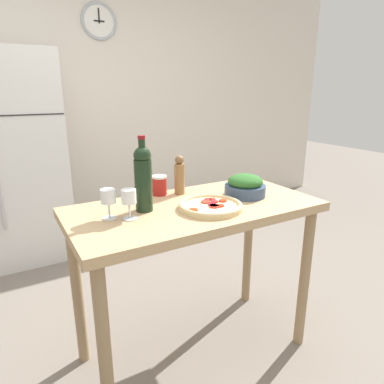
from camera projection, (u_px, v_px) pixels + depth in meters
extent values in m
plane|color=slate|center=(195.00, 350.00, 1.97)|extent=(14.00, 14.00, 0.00)
cube|color=silver|center=(84.00, 104.00, 3.40)|extent=(6.40, 0.06, 2.60)
torus|color=#A8ADB2|center=(99.00, 21.00, 3.25)|extent=(0.35, 0.03, 0.35)
cylinder|color=white|center=(99.00, 21.00, 3.25)|extent=(0.30, 0.01, 0.30)
cube|color=black|center=(99.00, 21.00, 3.24)|extent=(0.10, 0.01, 0.01)
cube|color=black|center=(99.00, 16.00, 3.23)|extent=(0.01, 0.01, 0.13)
cube|color=silver|center=(24.00, 159.00, 2.91)|extent=(0.63, 0.66, 1.74)
cube|color=black|center=(20.00, 115.00, 2.52)|extent=(0.61, 0.01, 0.01)
cube|color=tan|center=(195.00, 209.00, 1.72)|extent=(1.25, 0.62, 0.05)
cylinder|color=#967A55|center=(105.00, 355.00, 1.37)|extent=(0.06, 0.06, 0.84)
cylinder|color=#967A55|center=(304.00, 279.00, 1.91)|extent=(0.06, 0.06, 0.84)
cylinder|color=#967A55|center=(77.00, 293.00, 1.78)|extent=(0.06, 0.06, 0.84)
cylinder|color=#967A55|center=(248.00, 246.00, 2.33)|extent=(0.06, 0.06, 0.84)
cylinder|color=black|center=(143.00, 185.00, 1.60)|extent=(0.08, 0.08, 0.25)
sphere|color=black|center=(142.00, 155.00, 1.56)|extent=(0.08, 0.08, 0.08)
cylinder|color=black|center=(142.00, 147.00, 1.55)|extent=(0.03, 0.03, 0.07)
cylinder|color=maroon|center=(141.00, 137.00, 1.54)|extent=(0.03, 0.03, 0.02)
cylinder|color=silver|center=(130.00, 218.00, 1.53)|extent=(0.06, 0.06, 0.00)
cylinder|color=silver|center=(130.00, 211.00, 1.52)|extent=(0.01, 0.01, 0.07)
cylinder|color=white|center=(129.00, 196.00, 1.50)|extent=(0.07, 0.07, 0.06)
cylinder|color=maroon|center=(129.00, 201.00, 1.51)|extent=(0.06, 0.06, 0.02)
cylinder|color=silver|center=(110.00, 218.00, 1.54)|extent=(0.06, 0.06, 0.00)
cylinder|color=silver|center=(109.00, 210.00, 1.53)|extent=(0.01, 0.01, 0.07)
cylinder|color=white|center=(108.00, 196.00, 1.51)|extent=(0.07, 0.07, 0.06)
cylinder|color=maroon|center=(109.00, 202.00, 1.51)|extent=(0.06, 0.06, 0.01)
cylinder|color=olive|center=(180.00, 179.00, 1.88)|extent=(0.06, 0.06, 0.17)
sphere|color=brown|center=(179.00, 160.00, 1.84)|extent=(0.05, 0.05, 0.05)
cylinder|color=#384C6B|center=(245.00, 190.00, 1.85)|extent=(0.22, 0.22, 0.06)
ellipsoid|color=#2D6628|center=(246.00, 181.00, 1.84)|extent=(0.19, 0.19, 0.08)
cylinder|color=#DBC189|center=(210.00, 207.00, 1.66)|extent=(0.31, 0.31, 0.02)
torus|color=#DBC189|center=(211.00, 205.00, 1.65)|extent=(0.31, 0.31, 0.02)
cylinder|color=red|center=(214.00, 206.00, 1.64)|extent=(0.05, 0.05, 0.01)
cylinder|color=red|center=(223.00, 201.00, 1.71)|extent=(0.04, 0.04, 0.01)
cylinder|color=red|center=(208.00, 200.00, 1.73)|extent=(0.04, 0.04, 0.01)
cylinder|color=red|center=(220.00, 206.00, 1.64)|extent=(0.04, 0.04, 0.01)
cylinder|color=#BD3312|center=(193.00, 210.00, 1.59)|extent=(0.04, 0.04, 0.01)
cylinder|color=red|center=(214.00, 206.00, 1.63)|extent=(0.05, 0.05, 0.01)
cylinder|color=red|center=(212.00, 199.00, 1.74)|extent=(0.03, 0.03, 0.01)
cylinder|color=red|center=(206.00, 202.00, 1.70)|extent=(0.05, 0.05, 0.01)
cylinder|color=red|center=(212.00, 204.00, 1.66)|extent=(0.04, 0.04, 0.01)
cylinder|color=red|center=(215.00, 202.00, 1.70)|extent=(0.04, 0.04, 0.01)
cylinder|color=#B2231E|center=(160.00, 186.00, 1.87)|extent=(0.08, 0.08, 0.10)
cylinder|color=white|center=(159.00, 177.00, 1.85)|extent=(0.08, 0.08, 0.01)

